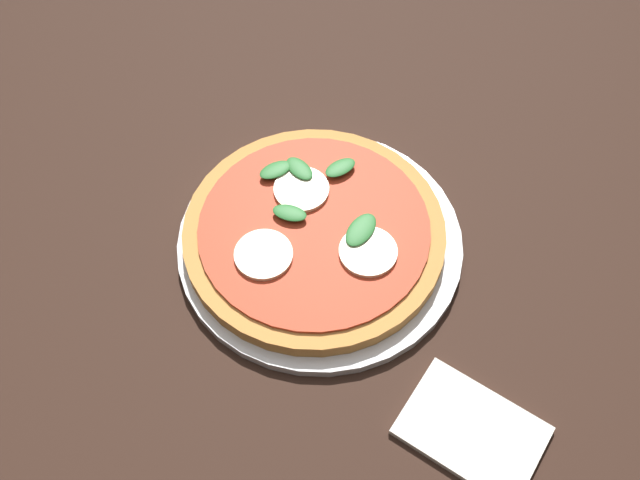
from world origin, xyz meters
TOP-DOWN VIEW (x-y plane):
  - ground_plane at (0.00, 0.00)m, footprint 6.00×6.00m
  - dining_table at (0.00, 0.00)m, footprint 1.52×1.18m
  - serving_tray at (0.10, -0.02)m, footprint 0.31×0.31m
  - pizza at (0.09, -0.02)m, footprint 0.29×0.29m
  - napkin at (0.30, -0.18)m, footprint 0.15×0.12m

SIDE VIEW (x-z plane):
  - ground_plane at x=0.00m, z-range 0.00..0.00m
  - dining_table at x=0.00m, z-range 0.28..1.01m
  - napkin at x=0.30m, z-range 0.72..0.73m
  - serving_tray at x=0.10m, z-range 0.72..0.73m
  - pizza at x=0.09m, z-range 0.73..0.76m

